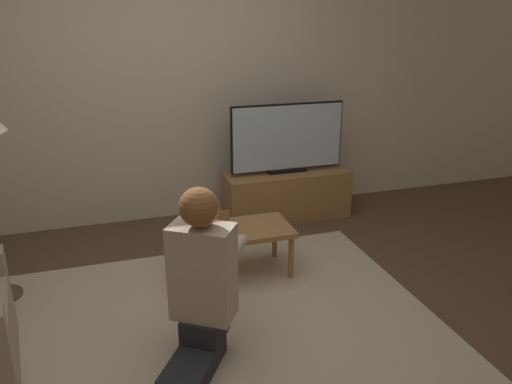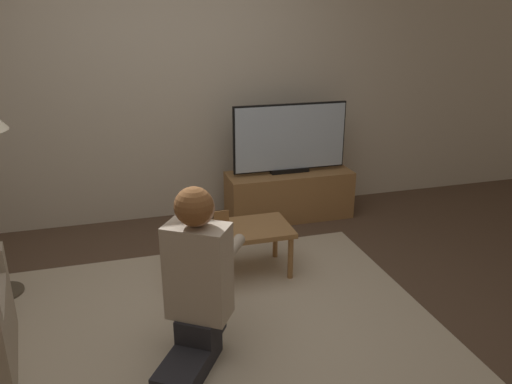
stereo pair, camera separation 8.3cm
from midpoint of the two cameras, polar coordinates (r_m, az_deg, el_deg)
The scene contains 8 objects.
ground_plane at distance 3.26m, azimuth -3.90°, elevation -15.04°, with size 10.00×10.00×0.00m, color brown.
wall_back at distance 4.61m, azimuth -9.59°, elevation 12.64°, with size 10.00×0.06×2.60m.
rug at distance 3.26m, azimuth -3.91°, elevation -14.92°, with size 2.73×2.11×0.02m.
tv_stand at distance 4.74m, azimuth 4.29°, elevation -0.34°, with size 1.18×0.40×0.45m.
tv at distance 4.59m, azimuth 4.45°, elevation 6.14°, with size 1.07×0.08×0.64m.
coffee_table at distance 3.65m, azimuth -1.75°, elevation -4.86°, with size 0.82×0.43×0.38m.
person_kneeling at distance 2.74m, azimuth -5.88°, elevation -9.50°, with size 0.65×0.82×1.01m.
picture_frame at distance 3.58m, azimuth -3.31°, elevation -3.27°, with size 0.11×0.01×0.15m.
Camera 2 is at (-0.49, -2.63, 1.87)m, focal length 35.00 mm.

